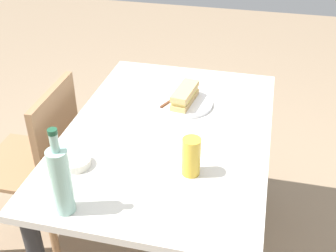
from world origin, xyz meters
TOP-DOWN VIEW (x-y plane):
  - dining_table at (0.00, 0.00)m, footprint 1.18×0.81m
  - chair_far at (0.00, 0.60)m, footprint 0.41×0.41m
  - plate_near at (0.21, -0.02)m, footprint 0.24×0.24m
  - baguette_sandwich_near at (0.21, -0.02)m, footprint 0.20×0.09m
  - knife_near at (0.21, 0.03)m, footprint 0.17×0.08m
  - water_bottle at (-0.51, 0.21)m, footprint 0.06×0.06m
  - beer_glass at (-0.24, -0.14)m, footprint 0.06×0.06m
  - olive_bowl at (-0.30, 0.27)m, footprint 0.11×0.11m
  - paper_napkin at (-0.48, -0.21)m, footprint 0.16×0.16m

SIDE VIEW (x-z plane):
  - chair_far at x=0.00m, z-range 0.07..0.95m
  - dining_table at x=0.00m, z-range 0.26..1.03m
  - paper_napkin at x=-0.48m, z-range 0.76..0.77m
  - plate_near at x=0.21m, z-range 0.76..0.78m
  - olive_bowl at x=-0.30m, z-range 0.76..0.79m
  - knife_near at x=0.21m, z-range 0.78..0.79m
  - baguette_sandwich_near at x=0.21m, z-range 0.78..0.85m
  - beer_glass at x=-0.24m, z-range 0.76..0.91m
  - water_bottle at x=-0.51m, z-range 0.73..1.04m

